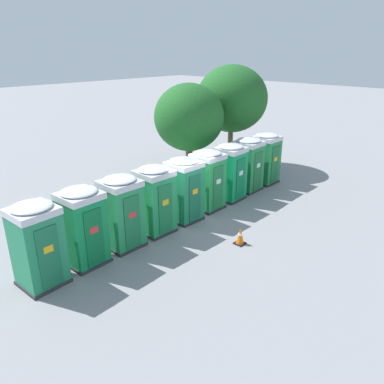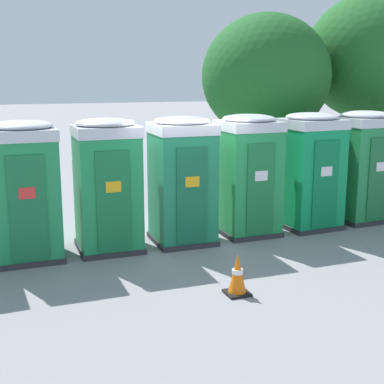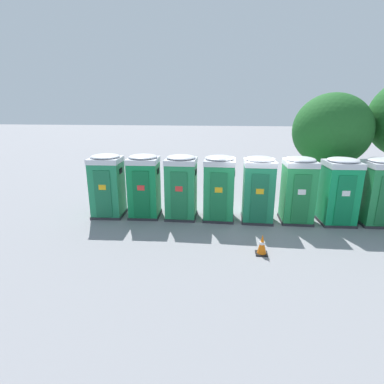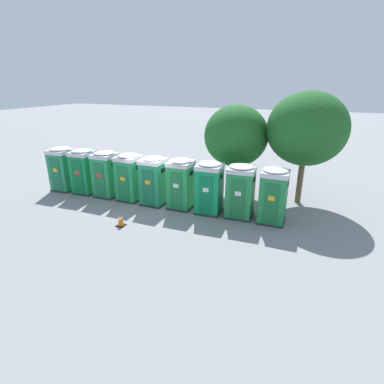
% 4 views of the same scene
% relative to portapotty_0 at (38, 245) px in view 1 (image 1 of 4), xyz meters
% --- Properties ---
extents(ground_plane, '(120.00, 120.00, 0.00)m').
position_rel_portapotty_0_xyz_m(ground_plane, '(5.98, 0.38, -1.28)').
color(ground_plane, gray).
extents(portapotty_0, '(1.28, 1.26, 2.54)m').
position_rel_portapotty_0_xyz_m(portapotty_0, '(0.00, 0.00, 0.00)').
color(portapotty_0, '#2D2D33').
rests_on(portapotty_0, ground).
extents(portapotty_1, '(1.26, 1.26, 2.54)m').
position_rel_portapotty_0_xyz_m(portapotty_1, '(1.50, 0.09, 0.00)').
color(portapotty_1, '#2D2D33').
rests_on(portapotty_1, ground).
extents(portapotty_2, '(1.21, 1.21, 2.54)m').
position_rel_portapotty_0_xyz_m(portapotty_2, '(2.99, 0.11, 0.00)').
color(portapotty_2, '#2D2D33').
rests_on(portapotty_2, ground).
extents(portapotty_3, '(1.21, 1.22, 2.54)m').
position_rel_portapotty_0_xyz_m(portapotty_3, '(4.49, 0.12, 0.00)').
color(portapotty_3, '#2D2D33').
rests_on(portapotty_3, ground).
extents(portapotty_4, '(1.19, 1.21, 2.54)m').
position_rel_portapotty_0_xyz_m(portapotty_4, '(5.99, 0.08, 0.00)').
color(portapotty_4, '#2D2D33').
rests_on(portapotty_4, ground).
extents(portapotty_5, '(1.17, 1.21, 2.54)m').
position_rel_portapotty_0_xyz_m(portapotty_5, '(7.48, 0.17, 0.00)').
color(portapotty_5, '#2D2D33').
rests_on(portapotty_5, ground).
extents(portapotty_6, '(1.27, 1.26, 2.54)m').
position_rel_portapotty_0_xyz_m(portapotty_6, '(8.98, 0.15, 0.00)').
color(portapotty_6, '#2D2D33').
rests_on(portapotty_6, ground).
extents(portapotty_7, '(1.28, 1.25, 2.54)m').
position_rel_portapotty_0_xyz_m(portapotty_7, '(10.48, 0.25, -0.00)').
color(portapotty_7, '#2D2D33').
rests_on(portapotty_7, ground).
extents(portapotty_8, '(1.18, 1.21, 2.54)m').
position_rel_portapotty_0_xyz_m(portapotty_8, '(11.97, 0.23, 0.00)').
color(portapotty_8, '#2D2D33').
rests_on(portapotty_8, ground).
extents(street_tree_0, '(3.41, 3.41, 4.94)m').
position_rel_portapotty_0_xyz_m(street_tree_0, '(9.42, 3.11, 2.01)').
color(street_tree_0, brown).
rests_on(street_tree_0, ground).
extents(street_tree_1, '(3.88, 3.88, 5.67)m').
position_rel_portapotty_0_xyz_m(street_tree_1, '(12.91, 3.21, 2.57)').
color(street_tree_1, brown).
rests_on(street_tree_1, ground).
extents(traffic_cone, '(0.36, 0.36, 0.64)m').
position_rel_portapotty_0_xyz_m(traffic_cone, '(5.87, -2.77, -0.97)').
color(traffic_cone, black).
rests_on(traffic_cone, ground).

